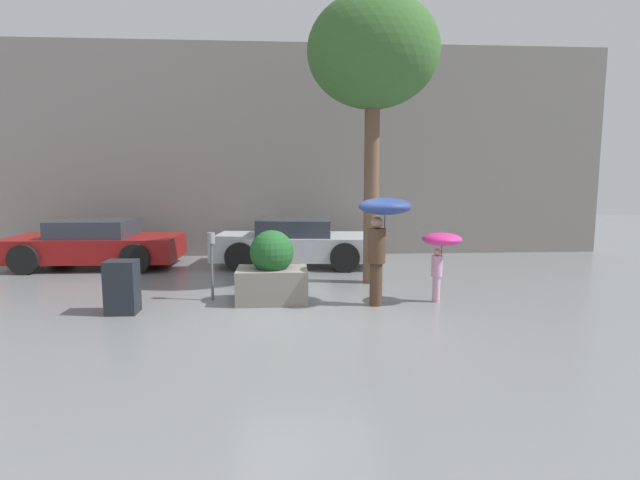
{
  "coord_description": "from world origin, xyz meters",
  "views": [
    {
      "loc": [
        -0.39,
        -8.11,
        2.32
      ],
      "look_at": [
        0.28,
        1.6,
        1.05
      ],
      "focal_mm": 28.0,
      "sensor_mm": 36.0,
      "label": 1
    }
  ],
  "objects_px": {
    "parking_meter": "(211,252)",
    "street_tree": "(373,55)",
    "person_child": "(441,246)",
    "person_adult": "(382,222)",
    "parked_car_far": "(95,244)",
    "newspaper_box": "(122,287)",
    "parked_car_near": "(295,243)",
    "planter_box": "(272,271)"
  },
  "relations": [
    {
      "from": "parking_meter",
      "to": "planter_box",
      "type": "bearing_deg",
      "value": -9.35
    },
    {
      "from": "street_tree",
      "to": "newspaper_box",
      "type": "bearing_deg",
      "value": -155.13
    },
    {
      "from": "planter_box",
      "to": "street_tree",
      "type": "relative_size",
      "value": 0.22
    },
    {
      "from": "parked_car_far",
      "to": "street_tree",
      "type": "xyz_separation_m",
      "value": [
        6.65,
        -2.32,
        4.19
      ]
    },
    {
      "from": "parked_car_far",
      "to": "newspaper_box",
      "type": "relative_size",
      "value": 4.67
    },
    {
      "from": "parked_car_far",
      "to": "newspaper_box",
      "type": "bearing_deg",
      "value": -153.52
    },
    {
      "from": "street_tree",
      "to": "person_child",
      "type": "bearing_deg",
      "value": -61.56
    },
    {
      "from": "newspaper_box",
      "to": "parked_car_near",
      "type": "bearing_deg",
      "value": 55.54
    },
    {
      "from": "parking_meter",
      "to": "street_tree",
      "type": "bearing_deg",
      "value": 22.7
    },
    {
      "from": "person_adult",
      "to": "person_child",
      "type": "bearing_deg",
      "value": -1.74
    },
    {
      "from": "person_child",
      "to": "newspaper_box",
      "type": "distance_m",
      "value": 5.6
    },
    {
      "from": "planter_box",
      "to": "parking_meter",
      "type": "bearing_deg",
      "value": 170.65
    },
    {
      "from": "parked_car_far",
      "to": "newspaper_box",
      "type": "distance_m",
      "value": 4.9
    },
    {
      "from": "planter_box",
      "to": "parked_car_near",
      "type": "relative_size",
      "value": 0.31
    },
    {
      "from": "person_adult",
      "to": "newspaper_box",
      "type": "height_order",
      "value": "person_adult"
    },
    {
      "from": "person_child",
      "to": "street_tree",
      "type": "height_order",
      "value": "street_tree"
    },
    {
      "from": "parked_car_near",
      "to": "planter_box",
      "type": "bearing_deg",
      "value": 178.06
    },
    {
      "from": "person_adult",
      "to": "parking_meter",
      "type": "distance_m",
      "value": 3.18
    },
    {
      "from": "person_adult",
      "to": "parking_meter",
      "type": "relative_size",
      "value": 1.52
    },
    {
      "from": "person_adult",
      "to": "newspaper_box",
      "type": "xyz_separation_m",
      "value": [
        -4.46,
        -0.22,
        -1.05
      ]
    },
    {
      "from": "newspaper_box",
      "to": "parked_car_far",
      "type": "bearing_deg",
      "value": 114.96
    },
    {
      "from": "person_child",
      "to": "newspaper_box",
      "type": "height_order",
      "value": "person_child"
    },
    {
      "from": "person_adult",
      "to": "parked_car_near",
      "type": "height_order",
      "value": "person_adult"
    },
    {
      "from": "planter_box",
      "to": "parked_car_far",
      "type": "bearing_deg",
      "value": 139.96
    },
    {
      "from": "parked_car_near",
      "to": "newspaper_box",
      "type": "bearing_deg",
      "value": 151.04
    },
    {
      "from": "parked_car_far",
      "to": "parking_meter",
      "type": "bearing_deg",
      "value": -135.11
    },
    {
      "from": "planter_box",
      "to": "newspaper_box",
      "type": "relative_size",
      "value": 1.47
    },
    {
      "from": "person_adult",
      "to": "newspaper_box",
      "type": "bearing_deg",
      "value": 176.05
    },
    {
      "from": "parking_meter",
      "to": "parked_car_far",
      "type": "bearing_deg",
      "value": 133.36
    },
    {
      "from": "person_child",
      "to": "planter_box",
      "type": "bearing_deg",
      "value": -134.71
    },
    {
      "from": "parked_car_near",
      "to": "newspaper_box",
      "type": "relative_size",
      "value": 4.72
    },
    {
      "from": "newspaper_box",
      "to": "street_tree",
      "type": "bearing_deg",
      "value": 24.87
    },
    {
      "from": "planter_box",
      "to": "person_adult",
      "type": "xyz_separation_m",
      "value": [
        1.96,
        -0.38,
        0.93
      ]
    },
    {
      "from": "person_child",
      "to": "parking_meter",
      "type": "distance_m",
      "value": 4.2
    },
    {
      "from": "street_tree",
      "to": "planter_box",
      "type": "bearing_deg",
      "value": -143.81
    },
    {
      "from": "person_child",
      "to": "parked_car_near",
      "type": "relative_size",
      "value": 0.3
    },
    {
      "from": "parking_meter",
      "to": "newspaper_box",
      "type": "height_order",
      "value": "parking_meter"
    },
    {
      "from": "newspaper_box",
      "to": "person_child",
      "type": "bearing_deg",
      "value": 3.31
    },
    {
      "from": "parked_car_far",
      "to": "street_tree",
      "type": "distance_m",
      "value": 8.19
    },
    {
      "from": "person_child",
      "to": "person_adult",
      "type": "bearing_deg",
      "value": -124.37
    },
    {
      "from": "person_adult",
      "to": "parked_car_near",
      "type": "bearing_deg",
      "value": 102.68
    },
    {
      "from": "street_tree",
      "to": "person_adult",
      "type": "bearing_deg",
      "value": -93.7
    }
  ]
}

